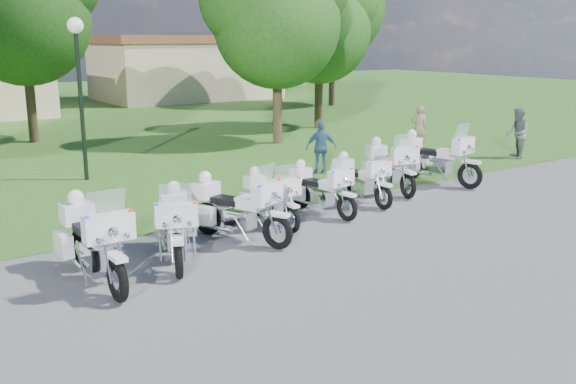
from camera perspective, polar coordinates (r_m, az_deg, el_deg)
ground at (r=12.77m, az=6.55°, el=-4.62°), size 100.00×100.00×0.00m
grass_lawn at (r=37.16m, az=-22.30°, el=6.45°), size 100.00×48.00×0.01m
motorcycle_0 at (r=11.10m, az=-16.93°, el=-4.07°), size 0.84×2.55×1.72m
motorcycle_1 at (r=11.84m, az=-9.93°, el=-2.83°), size 1.36×2.22×1.59m
motorcycle_2 at (r=12.79m, az=-4.72°, el=-1.37°), size 1.36×2.29×1.63m
motorcycle_3 at (r=13.97m, az=-1.65°, el=-0.44°), size 0.72×2.09×1.40m
motorcycle_4 at (r=14.78m, az=2.83°, el=0.37°), size 0.82×2.12×1.42m
motorcycle_5 at (r=15.89m, az=6.41°, el=1.24°), size 0.72×2.13×1.43m
motorcycle_6 at (r=17.21m, az=8.97°, el=2.38°), size 1.17×2.36×1.61m
motorcycle_7 at (r=18.32m, az=12.96°, el=3.04°), size 1.17×2.56×1.74m
lamp_post at (r=18.83m, az=-18.18°, el=11.11°), size 0.44×0.44×4.51m
tree_1 at (r=26.65m, az=-22.69°, el=15.00°), size 5.78×4.93×7.70m
tree_2 at (r=24.45m, az=-1.11°, el=15.69°), size 5.52×4.71×7.36m
tree_3 at (r=28.79m, az=2.70°, el=14.88°), size 5.25×4.48×7.00m
building_east at (r=43.51m, az=-9.04°, el=10.92°), size 11.44×7.28×4.10m
bystander_a at (r=23.56m, az=11.56°, el=5.59°), size 0.69×0.69×1.61m
bystander_b at (r=22.83m, az=19.71°, el=4.94°), size 1.02×1.05×1.70m
bystander_c at (r=19.09m, az=2.96°, el=3.95°), size 0.99×0.75×1.56m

